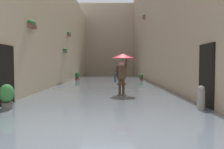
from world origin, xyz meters
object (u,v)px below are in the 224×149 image
(potted_plant_far_left, at_px, (141,77))
(potted_plant_far_right, at_px, (7,96))
(person_wading, at_px, (122,65))
(mooring_bollard, at_px, (201,99))
(potted_plant_near_right, at_px, (77,76))

(potted_plant_far_left, distance_m, potted_plant_far_right, 14.11)
(person_wading, xyz_separation_m, mooring_bollard, (-2.30, 3.57, -1.07))
(person_wading, distance_m, potted_plant_far_left, 9.63)
(potted_plant_near_right, distance_m, mooring_bollard, 14.92)
(mooring_bollard, bearing_deg, person_wading, -57.25)
(potted_plant_far_left, relative_size, potted_plant_far_right, 0.78)
(person_wading, height_order, potted_plant_near_right, person_wading)
(person_wading, relative_size, mooring_bollard, 2.44)
(person_wading, height_order, potted_plant_far_right, person_wading)
(person_wading, relative_size, potted_plant_far_right, 2.34)
(potted_plant_far_right, bearing_deg, potted_plant_far_left, -114.85)
(person_wading, xyz_separation_m, potted_plant_far_right, (3.80, 3.49, -0.99))
(potted_plant_near_right, relative_size, potted_plant_far_left, 1.16)
(potted_plant_far_right, relative_size, mooring_bollard, 1.05)
(person_wading, bearing_deg, potted_plant_near_right, -69.86)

